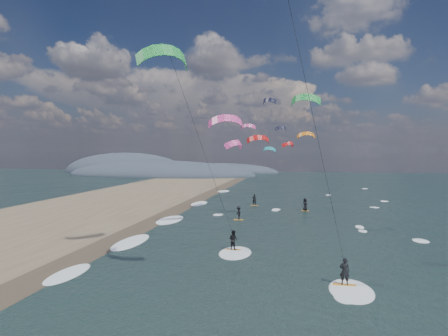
# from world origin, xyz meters

# --- Properties ---
(ground) EXTENTS (260.00, 260.00, 0.00)m
(ground) POSITION_xyz_m (0.00, 0.00, 0.00)
(ground) COLOR black
(ground) RESTS_ON ground
(wet_sand_strip) EXTENTS (3.00, 240.00, 0.00)m
(wet_sand_strip) POSITION_xyz_m (-12.00, 10.00, 0.00)
(wet_sand_strip) COLOR #382D23
(wet_sand_strip) RESTS_ON ground
(coastal_hills) EXTENTS (80.00, 41.00, 15.00)m
(coastal_hills) POSITION_xyz_m (-44.84, 107.86, 0.00)
(coastal_hills) COLOR #3D4756
(coastal_hills) RESTS_ON ground
(kitesurfer_near_a) EXTENTS (7.83, 9.20, 18.87)m
(kitesurfer_near_a) POSITION_xyz_m (4.37, 2.41, 14.47)
(kitesurfer_near_a) COLOR orange
(kitesurfer_near_a) RESTS_ON ground
(kitesurfer_near_b) EXTENTS (7.00, 9.09, 16.08)m
(kitesurfer_near_b) POSITION_xyz_m (-2.96, 9.85, 10.50)
(kitesurfer_near_b) COLOR orange
(kitesurfer_near_b) RESTS_ON ground
(far_kitesurfers) EXTENTS (9.09, 12.98, 1.75)m
(far_kitesurfers) POSITION_xyz_m (0.63, 32.99, 0.85)
(far_kitesurfers) COLOR orange
(far_kitesurfers) RESTS_ON ground
(bg_kite_field) EXTENTS (15.97, 69.85, 9.91)m
(bg_kite_field) POSITION_xyz_m (0.21, 54.91, 12.06)
(bg_kite_field) COLOR teal
(bg_kite_field) RESTS_ON ground
(shoreline_surf) EXTENTS (2.40, 79.40, 0.11)m
(shoreline_surf) POSITION_xyz_m (-10.80, 14.75, 0.00)
(shoreline_surf) COLOR white
(shoreline_surf) RESTS_ON ground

